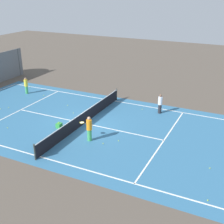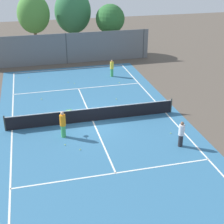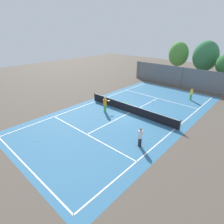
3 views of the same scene
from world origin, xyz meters
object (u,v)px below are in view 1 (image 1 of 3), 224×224
Objects in this scene: tennis_ball_5 at (210,168)px; tennis_ball_12 at (73,113)px; player_1 at (89,128)px; tennis_ball_13 at (142,109)px; tennis_ball_1 at (103,144)px; tennis_ball_8 at (30,87)px; ball_crate at (59,125)px; tennis_ball_6 at (8,128)px; tennis_ball_11 at (68,105)px; tennis_ball_9 at (119,141)px; tennis_ball_2 at (8,108)px; tennis_ball_10 at (208,200)px; player_2 at (160,104)px; tennis_ball_4 at (44,95)px; player_0 at (26,85)px; tennis_ball_3 at (100,107)px; tennis_ball_0 at (0,109)px.

tennis_ball_5 is 12.25m from tennis_ball_12.
player_1 is 7.04m from tennis_ball_13.
tennis_ball_8 is at bearing 58.77° from tennis_ball_1.
ball_crate is 3.89m from tennis_ball_6.
ball_crate is at bearing -154.34° from tennis_ball_11.
tennis_ball_6 is (-1.79, 3.45, -0.15)m from ball_crate.
tennis_ball_1 is 1.00× the size of tennis_ball_9.
tennis_ball_1 is 1.00× the size of tennis_ball_2.
tennis_ball_6 is at bearing 82.66° from tennis_ball_10.
player_2 is at bearing -9.73° from tennis_ball_9.
tennis_ball_10 is at bearing -117.80° from tennis_ball_4.
tennis_ball_6 is 1.00× the size of tennis_ball_9.
tennis_ball_10 is (-8.81, -19.03, -0.80)m from player_0.
tennis_ball_1 is at bearing -150.48° from tennis_ball_3.
player_0 is at bearing 72.70° from tennis_ball_5.
tennis_ball_8 is at bearing 51.13° from ball_crate.
ball_crate reaches higher than tennis_ball_9.
player_0 is at bearing 71.88° from tennis_ball_12.
tennis_ball_0 and tennis_ball_3 have the same top height.
ball_crate is 6.45× the size of tennis_ball_10.
tennis_ball_0 and tennis_ball_1 have the same top height.
tennis_ball_6 and tennis_ball_9 have the same top height.
player_0 is 9.05m from ball_crate.
player_1 is 27.13× the size of tennis_ball_0.
tennis_ball_5 is 1.00× the size of tennis_ball_13.
tennis_ball_6 is (-7.82, 9.43, -0.82)m from player_2.
tennis_ball_2 is at bearing 104.29° from tennis_ball_12.
tennis_ball_8 is 1.00× the size of tennis_ball_9.
tennis_ball_9 is at bearing -117.21° from tennis_ball_12.
player_2 is at bearing -77.74° from tennis_ball_3.
tennis_ball_4 is at bearing -11.60° from tennis_ball_2.
tennis_ball_11 is at bearing -108.87° from tennis_ball_4.
tennis_ball_13 is (6.09, 0.54, 0.00)m from tennis_ball_9.
tennis_ball_4 is 5.57m from tennis_ball_12.
tennis_ball_6 is 8.59m from tennis_ball_9.
player_0 is at bearing 96.07° from tennis_ball_4.
tennis_ball_3 is at bearing 102.26° from player_2.
player_1 reaches higher than tennis_ball_1.
tennis_ball_0 is at bearing 76.11° from tennis_ball_10.
tennis_ball_8 is (7.65, 19.79, 0.00)m from tennis_ball_5.
tennis_ball_12 is at bearing 45.24° from player_1.
tennis_ball_3 is (3.59, -7.25, 0.00)m from tennis_ball_2.
tennis_ball_12 is at bearing 61.61° from tennis_ball_10.
tennis_ball_1 is at bearing 165.15° from player_2.
tennis_ball_5 is (-5.81, -18.66, -0.80)m from player_0.
tennis_ball_5 is (-6.02, -16.72, 0.00)m from tennis_ball_4.
player_0 is 7.33m from tennis_ball_12.
player_2 is 25.31× the size of tennis_ball_5.
tennis_ball_11 is at bearing -113.26° from tennis_ball_8.
player_0 is 5.65m from tennis_ball_11.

